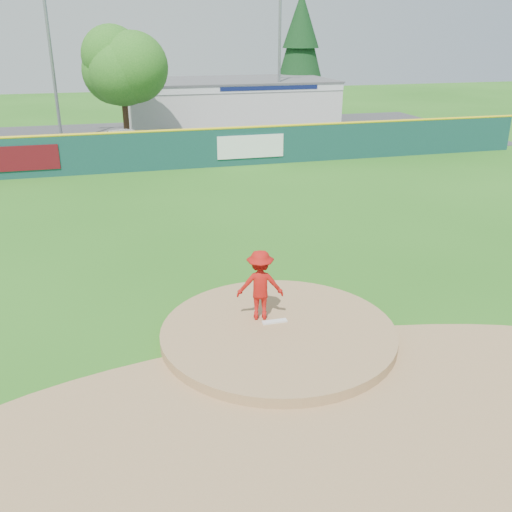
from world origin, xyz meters
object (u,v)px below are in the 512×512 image
object	(u,v)px
deciduous_tree	(122,70)
conifer_tree	(301,45)
light_pole_left	(49,42)
van	(132,143)
light_pole_right	(280,48)
pool_building_grp	(229,102)
pitcher	(260,285)

from	to	relation	value
deciduous_tree	conifer_tree	distance (m)	18.63
light_pole_left	deciduous_tree	bearing A→B (deg)	-26.57
conifer_tree	van	bearing A→B (deg)	-136.46
van	deciduous_tree	bearing A→B (deg)	1.67
deciduous_tree	conifer_tree	bearing A→B (deg)	36.25
deciduous_tree	light_pole_left	bearing A→B (deg)	153.43
deciduous_tree	light_pole_right	size ratio (longest dim) A/B	0.74
pool_building_grp	conifer_tree	xyz separation A→B (m)	(7.00, 4.01, 3.88)
pitcher	pool_building_grp	bearing A→B (deg)	-88.81
light_pole_left	van	bearing A→B (deg)	-51.84
van	pool_building_grp	distance (m)	12.93
light_pole_left	light_pole_right	world-z (taller)	light_pole_left
van	pool_building_grp	bearing A→B (deg)	-37.56
pool_building_grp	conifer_tree	world-z (taller)	conifer_tree
light_pole_left	light_pole_right	bearing A→B (deg)	7.59
light_pole_right	conifer_tree	bearing A→B (deg)	60.26
pool_building_grp	deciduous_tree	bearing A→B (deg)	-138.84
pitcher	light_pole_right	xyz separation A→B (m)	(9.27, 28.37, 4.43)
conifer_tree	light_pole_left	size ratio (longest dim) A/B	0.86
deciduous_tree	conifer_tree	size ratio (longest dim) A/B	0.77
van	deciduous_tree	world-z (taller)	deciduous_tree
deciduous_tree	conifer_tree	world-z (taller)	conifer_tree
pool_building_grp	light_pole_left	bearing A→B (deg)	-157.40
pool_building_grp	light_pole_right	bearing A→B (deg)	-44.95
deciduous_tree	conifer_tree	xyz separation A→B (m)	(15.00, 11.00, 0.99)
deciduous_tree	light_pole_left	size ratio (longest dim) A/B	0.67
pool_building_grp	conifer_tree	size ratio (longest dim) A/B	1.60
pitcher	deciduous_tree	world-z (taller)	deciduous_tree
conifer_tree	light_pole_right	xyz separation A→B (m)	(-4.00, -7.00, 0.00)
van	light_pole_left	size ratio (longest dim) A/B	0.49
pool_building_grp	conifer_tree	distance (m)	8.95
pitcher	conifer_tree	bearing A→B (deg)	-98.07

